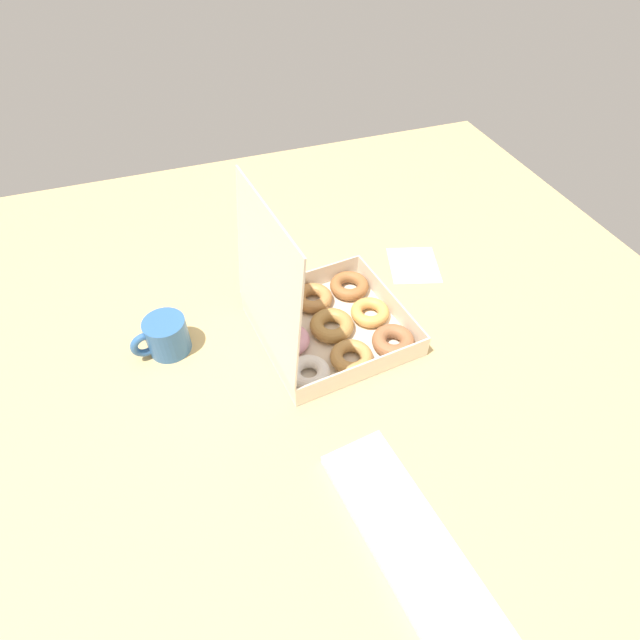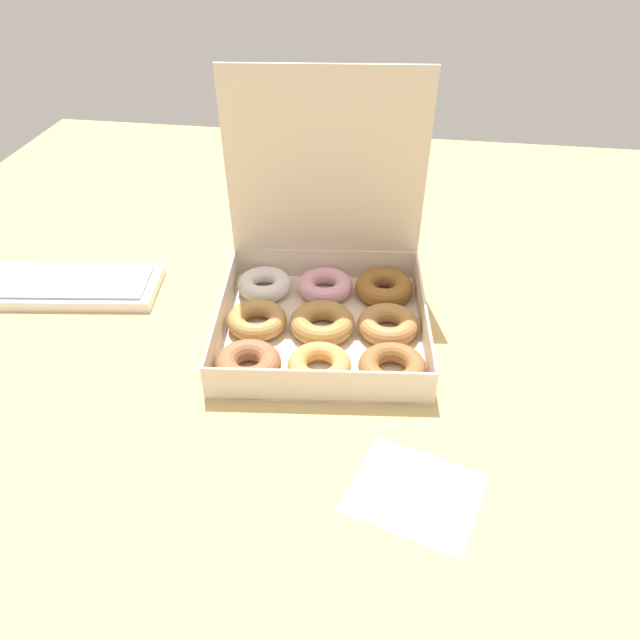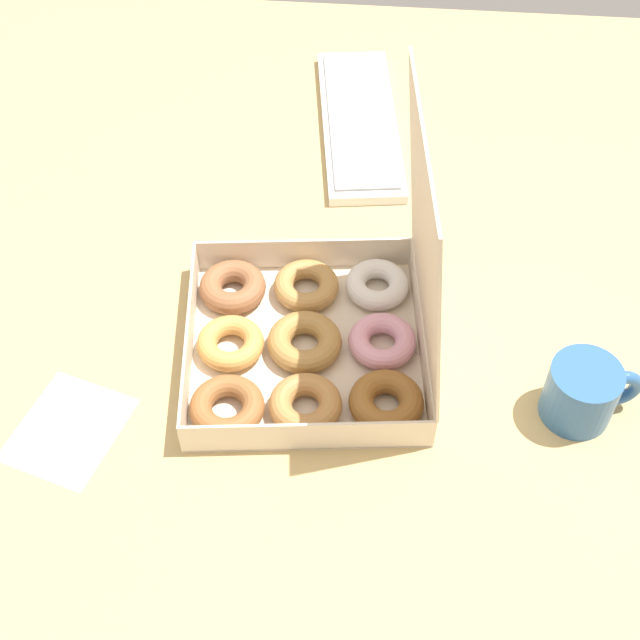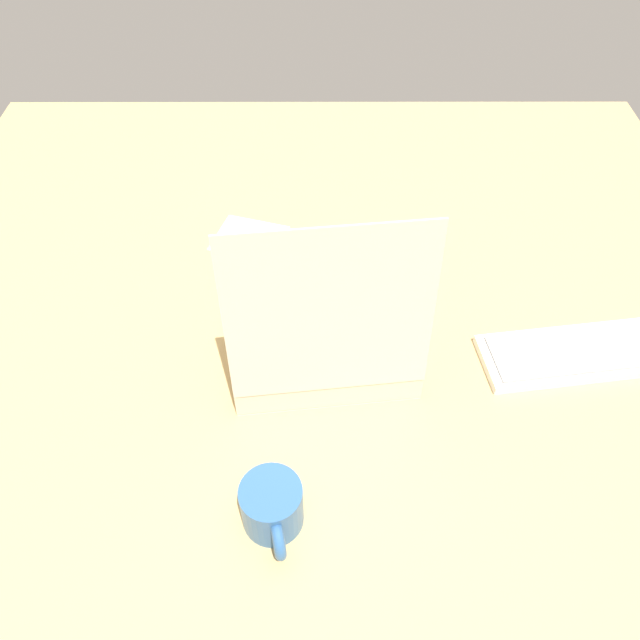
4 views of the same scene
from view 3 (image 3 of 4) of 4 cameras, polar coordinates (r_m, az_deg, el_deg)
The scene contains 5 objects.
ground_plane at distance 126.05cm, azimuth -1.33°, elevation -2.22°, with size 180.00×180.00×2.00cm, color tan.
donut_box at distance 121.85cm, azimuth -0.19°, elevation -0.87°, with size 35.94×36.85×38.14cm.
keyboard at distance 160.02cm, azimuth 2.53°, elevation 12.53°, with size 41.76×18.07×2.20cm.
coffee_mug at distance 120.50cm, azimuth 16.54°, elevation -4.43°, with size 9.39×13.00×8.70cm.
paper_napkin at distance 122.11cm, azimuth -15.79°, elevation -6.75°, with size 15.08×12.82×0.15cm, color white.
Camera 3 is at (76.03, 9.60, 99.08)cm, focal length 50.00 mm.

